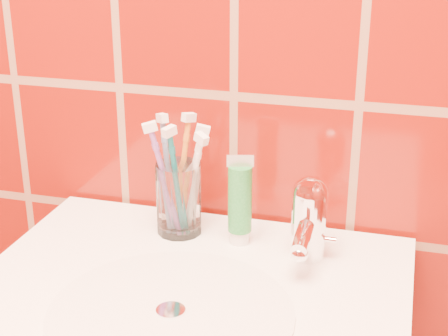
% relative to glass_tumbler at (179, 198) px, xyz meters
% --- Properties ---
extents(glass_tumbler, '(0.08, 0.08, 0.11)m').
position_rel_glass_tumbler_xyz_m(glass_tumbler, '(0.00, 0.00, 0.00)').
color(glass_tumbler, white).
rests_on(glass_tumbler, pedestal_sink).
extents(toothpaste_tube, '(0.04, 0.03, 0.13)m').
position_rel_glass_tumbler_xyz_m(toothpaste_tube, '(0.09, -0.01, 0.01)').
color(toothpaste_tube, white).
rests_on(toothpaste_tube, pedestal_sink).
extents(faucet, '(0.05, 0.11, 0.12)m').
position_rel_glass_tumbler_xyz_m(faucet, '(0.20, -0.03, 0.01)').
color(faucet, white).
rests_on(faucet, pedestal_sink).
extents(toothbrush_0, '(0.06, 0.08, 0.18)m').
position_rel_glass_tumbler_xyz_m(toothbrush_0, '(0.00, -0.01, 0.03)').
color(toothbrush_0, '#0C6269').
rests_on(toothbrush_0, glass_tumbler).
extents(toothbrush_1, '(0.09, 0.09, 0.19)m').
position_rel_glass_tumbler_xyz_m(toothbrush_1, '(-0.02, 0.00, 0.03)').
color(toothbrush_1, '#6785B8').
rests_on(toothbrush_1, glass_tumbler).
extents(toothbrush_2, '(0.08, 0.08, 0.17)m').
position_rel_glass_tumbler_xyz_m(toothbrush_2, '(0.02, 0.01, 0.03)').
color(toothbrush_2, white).
rests_on(toothbrush_2, glass_tumbler).
extents(toothbrush_3, '(0.10, 0.09, 0.19)m').
position_rel_glass_tumbler_xyz_m(toothbrush_3, '(-0.01, -0.02, 0.03)').
color(toothbrush_3, '#844CA4').
rests_on(toothbrush_3, glass_tumbler).
extents(toothbrush_4, '(0.11, 0.10, 0.18)m').
position_rel_glass_tumbler_xyz_m(toothbrush_4, '(0.02, -0.00, 0.03)').
color(toothbrush_4, white).
rests_on(toothbrush_4, glass_tumbler).
extents(toothbrush_5, '(0.08, 0.09, 0.19)m').
position_rel_glass_tumbler_xyz_m(toothbrush_5, '(0.00, 0.02, 0.03)').
color(toothbrush_5, orange).
rests_on(toothbrush_5, glass_tumbler).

